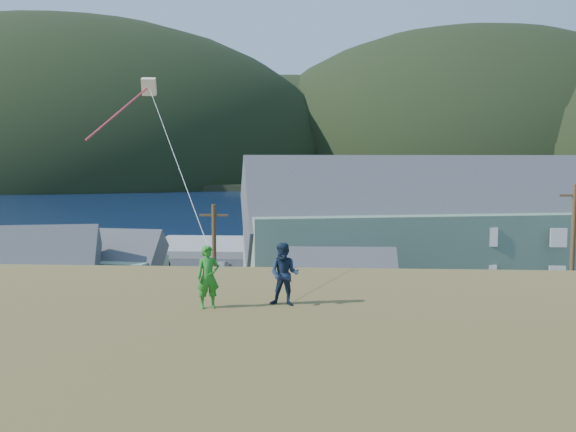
{
  "coord_description": "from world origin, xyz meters",
  "views": [
    {
      "loc": [
        1.56,
        -33.28,
        10.8
      ],
      "look_at": [
        0.13,
        -11.46,
        8.8
      ],
      "focal_mm": 40.0,
      "sensor_mm": 36.0,
      "label": 1
    }
  ],
  "objects_px": {
    "wharf": "(264,247)",
    "shed_teal": "(32,272)",
    "lodge": "(473,227)",
    "kite_flyer_green": "(208,277)",
    "shed_white": "(338,290)",
    "kite_flyer_navy": "(284,274)",
    "shed_palegreen_near": "(106,266)",
    "shed_palegreen_far": "(311,245)"
  },
  "relations": [
    {
      "from": "wharf",
      "to": "shed_teal",
      "type": "height_order",
      "value": "shed_teal"
    },
    {
      "from": "lodge",
      "to": "kite_flyer_green",
      "type": "xyz_separation_m",
      "value": [
        -14.72,
        -38.41,
        2.87
      ]
    },
    {
      "from": "shed_teal",
      "to": "kite_flyer_green",
      "type": "relative_size",
      "value": 6.78
    },
    {
      "from": "lodge",
      "to": "shed_white",
      "type": "distance_m",
      "value": 17.36
    },
    {
      "from": "shed_teal",
      "to": "kite_flyer_navy",
      "type": "height_order",
      "value": "kite_flyer_navy"
    },
    {
      "from": "shed_teal",
      "to": "shed_palegreen_near",
      "type": "bearing_deg",
      "value": 36.34
    },
    {
      "from": "kite_flyer_green",
      "to": "kite_flyer_navy",
      "type": "distance_m",
      "value": 1.84
    },
    {
      "from": "shed_palegreen_near",
      "to": "shed_palegreen_far",
      "type": "height_order",
      "value": "shed_palegreen_far"
    },
    {
      "from": "shed_teal",
      "to": "shed_white",
      "type": "distance_m",
      "value": 21.97
    },
    {
      "from": "shed_white",
      "to": "kite_flyer_navy",
      "type": "xyz_separation_m",
      "value": [
        -1.64,
        -25.11,
        5.64
      ]
    },
    {
      "from": "wharf",
      "to": "kite_flyer_navy",
      "type": "height_order",
      "value": "kite_flyer_navy"
    },
    {
      "from": "wharf",
      "to": "lodge",
      "type": "relative_size",
      "value": 0.67
    },
    {
      "from": "kite_flyer_navy",
      "to": "kite_flyer_green",
      "type": "bearing_deg",
      "value": -157.6
    },
    {
      "from": "wharf",
      "to": "kite_flyer_green",
      "type": "bearing_deg",
      "value": -85.42
    },
    {
      "from": "shed_palegreen_near",
      "to": "lodge",
      "type": "bearing_deg",
      "value": 16.73
    },
    {
      "from": "shed_palegreen_near",
      "to": "kite_flyer_green",
      "type": "relative_size",
      "value": 6.13
    },
    {
      "from": "lodge",
      "to": "shed_palegreen_near",
      "type": "bearing_deg",
      "value": 177.8
    },
    {
      "from": "kite_flyer_navy",
      "to": "shed_palegreen_near",
      "type": "bearing_deg",
      "value": 126.14
    },
    {
      "from": "lodge",
      "to": "shed_palegreen_far",
      "type": "relative_size",
      "value": 3.45
    },
    {
      "from": "shed_palegreen_near",
      "to": "wharf",
      "type": "bearing_deg",
      "value": 75.47
    },
    {
      "from": "shed_white",
      "to": "kite_flyer_navy",
      "type": "bearing_deg",
      "value": -95.47
    },
    {
      "from": "shed_palegreen_far",
      "to": "kite_flyer_green",
      "type": "relative_size",
      "value": 7.5
    },
    {
      "from": "shed_palegreen_near",
      "to": "shed_white",
      "type": "bearing_deg",
      "value": -16.75
    },
    {
      "from": "shed_palegreen_near",
      "to": "kite_flyer_navy",
      "type": "distance_m",
      "value": 37.12
    },
    {
      "from": "kite_flyer_green",
      "to": "kite_flyer_navy",
      "type": "bearing_deg",
      "value": -10.19
    },
    {
      "from": "shed_palegreen_far",
      "to": "shed_palegreen_near",
      "type": "bearing_deg",
      "value": -143.66
    },
    {
      "from": "lodge",
      "to": "shed_palegreen_far",
      "type": "xyz_separation_m",
      "value": [
        -13.49,
        4.75,
        -2.29
      ]
    },
    {
      "from": "shed_white",
      "to": "wharf",
      "type": "bearing_deg",
      "value": 102.14
    },
    {
      "from": "shed_palegreen_near",
      "to": "shed_white",
      "type": "relative_size",
      "value": 1.2
    },
    {
      "from": "shed_palegreen_near",
      "to": "kite_flyer_green",
      "type": "xyz_separation_m",
      "value": [
        14.44,
        -33.31,
        5.58
      ]
    },
    {
      "from": "shed_palegreen_near",
      "to": "shed_palegreen_far",
      "type": "relative_size",
      "value": 0.82
    },
    {
      "from": "shed_teal",
      "to": "wharf",
      "type": "bearing_deg",
      "value": 52.42
    },
    {
      "from": "shed_teal",
      "to": "shed_palegreen_near",
      "type": "xyz_separation_m",
      "value": [
        3.82,
        4.42,
        -0.29
      ]
    },
    {
      "from": "lodge",
      "to": "kite_flyer_navy",
      "type": "relative_size",
      "value": 25.47
    },
    {
      "from": "lodge",
      "to": "shed_teal",
      "type": "distance_m",
      "value": 34.42
    },
    {
      "from": "shed_palegreen_far",
      "to": "kite_flyer_green",
      "type": "xyz_separation_m",
      "value": [
        -1.23,
        -43.16,
        5.15
      ]
    },
    {
      "from": "wharf",
      "to": "kite_flyer_green",
      "type": "distance_m",
      "value": 58.99
    },
    {
      "from": "lodge",
      "to": "kite_flyer_navy",
      "type": "bearing_deg",
      "value": -120.89
    },
    {
      "from": "shed_teal",
      "to": "shed_palegreen_near",
      "type": "height_order",
      "value": "shed_teal"
    },
    {
      "from": "lodge",
      "to": "kite_flyer_green",
      "type": "bearing_deg",
      "value": -123.09
    },
    {
      "from": "wharf",
      "to": "kite_flyer_green",
      "type": "height_order",
      "value": "kite_flyer_green"
    },
    {
      "from": "shed_palegreen_near",
      "to": "kite_flyer_green",
      "type": "height_order",
      "value": "kite_flyer_green"
    }
  ]
}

